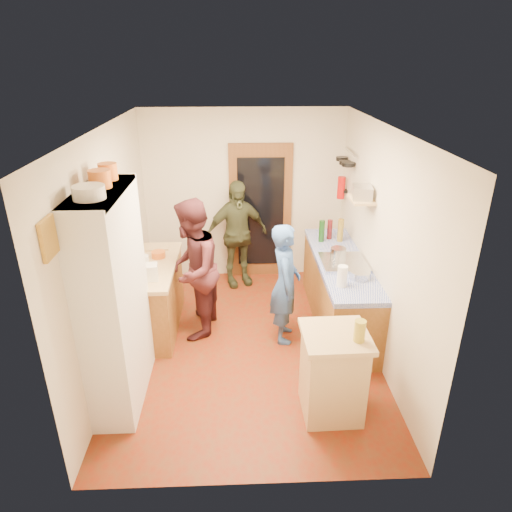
{
  "coord_description": "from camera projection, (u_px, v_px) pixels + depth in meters",
  "views": [
    {
      "loc": [
        -0.09,
        -4.7,
        3.28
      ],
      "look_at": [
        0.11,
        0.15,
        1.12
      ],
      "focal_mm": 32.0,
      "sensor_mm": 36.0,
      "label": 1
    }
  ],
  "objects": [
    {
      "name": "wall_back",
      "position": [
        244.0,
        196.0,
        6.93
      ],
      "size": [
        3.0,
        0.02,
        2.6
      ],
      "primitive_type": "cube",
      "color": "beige",
      "rests_on": "ground"
    },
    {
      "name": "hutch_body",
      "position": [
        115.0,
        301.0,
        4.4
      ],
      "size": [
        0.4,
        1.2,
        2.2
      ],
      "primitive_type": "cube",
      "color": "silver",
      "rests_on": "ground"
    },
    {
      "name": "person_back",
      "position": [
        237.0,
        234.0,
        6.81
      ],
      "size": [
        1.03,
        0.69,
        1.63
      ],
      "primitive_type": "imported",
      "rotation": [
        0.0,
        0.0,
        0.34
      ],
      "color": "#383D26",
      "rests_on": "ground"
    },
    {
      "name": "pan_hang_a",
      "position": [
        348.0,
        164.0,
        6.13
      ],
      "size": [
        0.18,
        0.18,
        0.05
      ],
      "primitive_type": "cylinder",
      "color": "black",
      "rests_on": "pan_rail"
    },
    {
      "name": "orange_pot_a",
      "position": [
        100.0,
        179.0,
        3.99
      ],
      "size": [
        0.2,
        0.2,
        0.16
      ],
      "primitive_type": "cylinder",
      "color": "orange",
      "rests_on": "hutch_top_shelf"
    },
    {
      "name": "floor",
      "position": [
        248.0,
        345.0,
        5.63
      ],
      "size": [
        3.0,
        4.0,
        0.02
      ],
      "primitive_type": "cube",
      "color": "maroon",
      "rests_on": "ground"
    },
    {
      "name": "picture_frame",
      "position": [
        48.0,
        238.0,
        3.32
      ],
      "size": [
        0.03,
        0.25,
        0.3
      ],
      "primitive_type": "cube",
      "color": "gold",
      "rests_on": "wall_left"
    },
    {
      "name": "door_glass",
      "position": [
        261.0,
        213.0,
        6.97
      ],
      "size": [
        0.7,
        0.02,
        1.7
      ],
      "primitive_type": "cube",
      "color": "black",
      "rests_on": "door_frame"
    },
    {
      "name": "kettle",
      "position": [
        143.0,
        262.0,
        5.49
      ],
      "size": [
        0.17,
        0.17,
        0.16
      ],
      "primitive_type": "cylinder",
      "rotation": [
        0.0,
        0.0,
        0.16
      ],
      "color": "white",
      "rests_on": "left_counter_top"
    },
    {
      "name": "left_counter_top",
      "position": [
        150.0,
        266.0,
        5.64
      ],
      "size": [
        0.64,
        1.44,
        0.05
      ],
      "primitive_type": "cube",
      "color": "#D8AF78",
      "rests_on": "left_counter_base"
    },
    {
      "name": "bottle_c",
      "position": [
        340.0,
        230.0,
        6.27
      ],
      "size": [
        0.09,
        0.09,
        0.32
      ],
      "primitive_type": "cylinder",
      "rotation": [
        0.0,
        0.0,
        0.07
      ],
      "color": "olive",
      "rests_on": "right_counter_top"
    },
    {
      "name": "wall_front",
      "position": [
        254.0,
        356.0,
        3.26
      ],
      "size": [
        3.0,
        0.02,
        2.6
      ],
      "primitive_type": "cube",
      "color": "beige",
      "rests_on": "ground"
    },
    {
      "name": "door_frame",
      "position": [
        260.0,
        212.0,
        7.01
      ],
      "size": [
        0.95,
        0.06,
        2.1
      ],
      "primitive_type": "cube",
      "color": "brown",
      "rests_on": "ground"
    },
    {
      "name": "pot_on_hob",
      "position": [
        338.0,
        253.0,
        5.7
      ],
      "size": [
        0.19,
        0.19,
        0.13
      ],
      "primitive_type": "cylinder",
      "color": "silver",
      "rests_on": "hob"
    },
    {
      "name": "wall_left",
      "position": [
        111.0,
        249.0,
        5.04
      ],
      "size": [
        0.02,
        4.0,
        2.6
      ],
      "primitive_type": "cube",
      "color": "beige",
      "rests_on": "ground"
    },
    {
      "name": "bottle_b",
      "position": [
        330.0,
        229.0,
        6.36
      ],
      "size": [
        0.07,
        0.07,
        0.28
      ],
      "primitive_type": "cylinder",
      "rotation": [
        0.0,
        0.0,
        0.05
      ],
      "color": "#591419",
      "rests_on": "right_counter_top"
    },
    {
      "name": "hutch_top_shelf",
      "position": [
        99.0,
        192.0,
        3.96
      ],
      "size": [
        0.4,
        1.14,
        0.04
      ],
      "primitive_type": "cube",
      "color": "silver",
      "rests_on": "hutch_body"
    },
    {
      "name": "person_left",
      "position": [
        196.0,
        268.0,
        5.57
      ],
      "size": [
        0.78,
        0.94,
        1.76
      ],
      "primitive_type": "imported",
      "rotation": [
        0.0,
        0.0,
        -1.71
      ],
      "color": "#421B20",
      "rests_on": "ground"
    },
    {
      "name": "wall_shelf",
      "position": [
        361.0,
        200.0,
        5.4
      ],
      "size": [
        0.26,
        0.42,
        0.03
      ],
      "primitive_type": "cube",
      "color": "#D8AF78",
      "rests_on": "wall_right"
    },
    {
      "name": "pan_hang_b",
      "position": [
        345.0,
        163.0,
        6.32
      ],
      "size": [
        0.16,
        0.16,
        0.05
      ],
      "primitive_type": "cylinder",
      "color": "black",
      "rests_on": "pan_rail"
    },
    {
      "name": "wall_right",
      "position": [
        380.0,
        245.0,
        5.15
      ],
      "size": [
        0.02,
        4.0,
        2.6
      ],
      "primitive_type": "cube",
      "color": "beige",
      "rests_on": "ground"
    },
    {
      "name": "bottle_a",
      "position": [
        322.0,
        231.0,
        6.26
      ],
      "size": [
        0.09,
        0.09,
        0.3
      ],
      "primitive_type": "cylinder",
      "rotation": [
        0.0,
        0.0,
        -0.2
      ],
      "color": "#143F14",
      "rests_on": "right_counter_top"
    },
    {
      "name": "ext_bracket",
      "position": [
        345.0,
        191.0,
        6.64
      ],
      "size": [
        0.06,
        0.1,
        0.04
      ],
      "primitive_type": "cube",
      "color": "black",
      "rests_on": "wall_right"
    },
    {
      "name": "cutting_board",
      "position": [
        329.0,
        332.0,
        4.26
      ],
      "size": [
        0.36,
        0.29,
        0.02
      ],
      "primitive_type": "cube",
      "rotation": [
        0.0,
        0.0,
        0.02
      ],
      "color": "white",
      "rests_on": "island_top"
    },
    {
      "name": "right_counter_base",
      "position": [
        338.0,
        293.0,
        5.96
      ],
      "size": [
        0.6,
        2.2,
        0.84
      ],
      "primitive_type": "cube",
      "color": "#925C2C",
      "rests_on": "ground"
    },
    {
      "name": "pan_rail",
      "position": [
        351.0,
        152.0,
        6.24
      ],
      "size": [
        0.02,
        0.65,
        0.02
      ],
      "primitive_type": "cylinder",
      "rotation": [
        1.57,
        0.0,
        0.0
      ],
      "color": "silver",
      "rests_on": "wall_right"
    },
    {
      "name": "island_base",
      "position": [
        332.0,
        376.0,
        4.41
      ],
      "size": [
        0.56,
        0.56,
        0.86
      ],
      "primitive_type": "cube",
      "rotation": [
        0.0,
        0.0,
        0.02
      ],
      "color": "#D8AF78",
      "rests_on": "ground"
    },
    {
      "name": "fire_extinguisher",
      "position": [
        341.0,
        188.0,
        6.62
      ],
      "size": [
        0.11,
        0.11,
        0.32
      ],
      "primitive_type": "cylinder",
      "color": "red",
      "rests_on": "wall_right"
    },
    {
      "name": "right_counter_top",
      "position": [
        341.0,
        262.0,
        5.77
      ],
      "size": [
        0.62,
        2.22,
        0.06
      ],
      "primitive_type": "cube",
      "color": "#1226A3",
      "rests_on": "right_counter_base"
    },
    {
      "name": "toaster",
      "position": [
        147.0,
        272.0,
        5.22
      ],
      "size": [
        0.26,
        0.19,
        0.18
      ],
      "primitive_type": "cube",
      "rotation": [
        0.0,
        0.0,
        0.13
      ],
      "color": "white",
      "rests_on": "left_counter_top"
    },
    {
      "name": "radio",
      "position": [
        362.0,
        192.0,
        5.36
      ],
      "size": [
        0.27,
        0.33,
        0.15
      ],
      "primitive_type": "cube",
      "rotation": [
        0.0,
        0.0,
        -0.17
      ],
      "color": "silver",
      "rests_on": "wall_shelf"
    },
    {
      "name": "plate_stack",
      "position": [
        89.0,
        192.0,
        3.69
      ],
      "size": [
        0.26,
        0.26,
        0.11
      ],
      "primitive_type": "cylinder",
      "color": "white",
      "rests_on": "hutch_top_shelf"
    },
    {
      "name": "ceiling",
      "position": [
        246.0,
        127.0,
        4.57
      ],
      "size": [
        3.0,
        4.0,
        0.02
      ],
      "primitive_type": "cube",
      "color": "silver",
      "rests_on": "ground"
    },
    {
      "name": "mixing_bowl",
      "position": [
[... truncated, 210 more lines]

